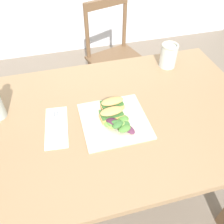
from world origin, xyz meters
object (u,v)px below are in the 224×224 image
Objects in this scene: fork_on_napkin at (56,123)px; chair_wooden_far at (116,58)px; sandwich_half_front at (112,114)px; mason_jar_iced_tea at (168,56)px; sandwich_half_back at (112,104)px; dining_table at (120,132)px; plate_lunch at (114,121)px.

chair_wooden_far is at bearing 59.88° from fork_on_napkin.
mason_jar_iced_tea is at bearing 38.83° from sandwich_half_front.
chair_wooden_far is 6.67× the size of mason_jar_iced_tea.
chair_wooden_far is 8.22× the size of sandwich_half_back.
plate_lunch reaches higher than dining_table.
dining_table is at bearing -1.82° from fork_on_napkin.
sandwich_half_front reaches higher than fork_on_napkin.
dining_table is 4.50× the size of plate_lunch.
sandwich_half_back reaches higher than fork_on_napkin.
mason_jar_iced_tea is (0.64, 0.29, 0.05)m from fork_on_napkin.
sandwich_half_back is (0.01, 0.07, 0.03)m from plate_lunch.
fork_on_napkin is at bearing 171.50° from sandwich_half_front.
dining_table is at bearing 45.86° from plate_lunch.
chair_wooden_far reaches higher than sandwich_half_front.
plate_lunch is at bearing -97.58° from sandwich_half_back.
fork_on_napkin is (-0.23, 0.04, -0.03)m from sandwich_half_front.
chair_wooden_far reaches higher than plate_lunch.
plate_lunch is 1.50× the size of fork_on_napkin.
sandwich_half_front is at bearing -106.79° from chair_wooden_far.
chair_wooden_far reaches higher than fork_on_napkin.
mason_jar_iced_tea is at bearing -77.76° from chair_wooden_far.
sandwich_half_front and sandwich_half_back have the same top height.
chair_wooden_far and mason_jar_iced_tea have the same top height.
plate_lunch is at bearing -106.06° from chair_wooden_far.
plate_lunch reaches higher than fork_on_napkin.
sandwich_half_back is 0.47m from mason_jar_iced_tea.
fork_on_napkin is at bearing 168.77° from plate_lunch.
sandwich_half_front is (-0.28, -0.92, 0.33)m from chair_wooden_far.
sandwich_half_front is (-0.01, 0.01, 0.03)m from plate_lunch.
fork_on_napkin is at bearing -174.52° from sandwich_half_back.
mason_jar_iced_tea is at bearing 40.59° from plate_lunch.
fork_on_napkin is (-0.25, -0.02, -0.03)m from sandwich_half_back.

